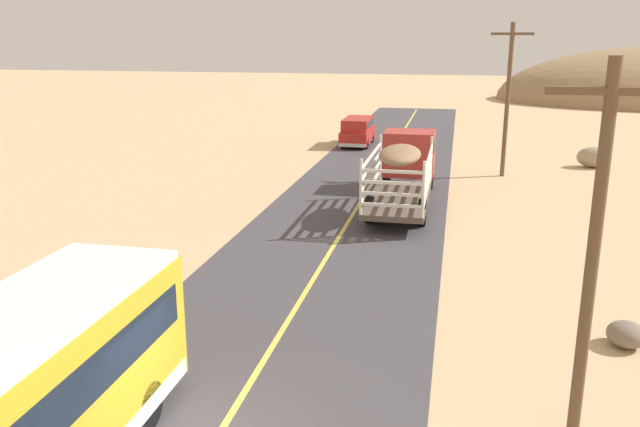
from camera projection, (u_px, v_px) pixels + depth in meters
name	position (u px, v px, depth m)	size (l,w,h in m)	color
livestock_truck	(406.00, 161.00, 30.96)	(2.53, 9.70, 3.02)	#B2332D
car_far	(357.00, 130.00, 45.97)	(1.90, 4.62, 1.93)	#B2261E
power_pole_near	(594.00, 244.00, 11.94)	(2.20, 0.24, 7.27)	brown
power_pole_mid	(508.00, 96.00, 35.22)	(2.20, 0.24, 8.22)	brown
boulder_near_shoulder	(626.00, 334.00, 16.48)	(0.96, 1.05, 0.63)	#756656
boulder_mid_field	(594.00, 157.00, 38.52)	(1.94, 1.38, 1.22)	gray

